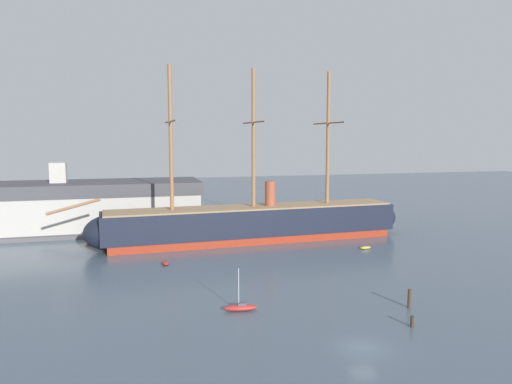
# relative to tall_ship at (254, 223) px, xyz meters

# --- Properties ---
(ground_plane) EXTENTS (400.00, 400.00, 0.00)m
(ground_plane) POSITION_rel_tall_ship_xyz_m (-2.37, -49.03, -3.57)
(ground_plane) COLOR #4C5B6B
(tall_ship) EXTENTS (68.21, 14.88, 32.79)m
(tall_ship) POSITION_rel_tall_ship_xyz_m (0.00, 0.00, 0.00)
(tall_ship) COLOR maroon
(tall_ship) RESTS_ON ground
(sailboat_foreground_left) EXTENTS (4.01, 1.70, 5.06)m
(sailboat_foreground_left) POSITION_rel_tall_ship_xyz_m (-11.33, -36.32, -3.15)
(sailboat_foreground_left) COLOR #B22D28
(sailboat_foreground_left) RESTS_ON ground
(dinghy_alongside_bow) EXTENTS (1.07, 2.42, 0.57)m
(dinghy_alongside_bow) POSITION_rel_tall_ship_xyz_m (-17.98, -13.26, -3.29)
(dinghy_alongside_bow) COLOR #B22D28
(dinghy_alongside_bow) RESTS_ON ground
(dinghy_alongside_stern) EXTENTS (2.21, 1.16, 0.50)m
(dinghy_alongside_stern) POSITION_rel_tall_ship_xyz_m (17.63, -12.03, -3.32)
(dinghy_alongside_stern) COLOR gold
(dinghy_alongside_stern) RESTS_ON ground
(dinghy_far_left) EXTENTS (2.78, 2.02, 0.60)m
(dinghy_far_left) POSITION_rel_tall_ship_xyz_m (-30.04, 4.20, -3.27)
(dinghy_far_left) COLOR orange
(dinghy_far_left) RESTS_ON ground
(dinghy_far_right) EXTENTS (1.59, 2.83, 0.63)m
(dinghy_far_right) POSITION_rel_tall_ship_xyz_m (28.25, 3.52, -3.25)
(dinghy_far_right) COLOR #236670
(dinghy_far_right) RESTS_ON ground
(dinghy_distant_centre) EXTENTS (2.02, 1.97, 0.46)m
(dinghy_distant_centre) POSITION_rel_tall_ship_xyz_m (0.23, 13.30, -3.34)
(dinghy_distant_centre) COLOR orange
(dinghy_distant_centre) RESTS_ON ground
(mooring_piling_nearest) EXTENTS (0.36, 0.36, 1.21)m
(mooring_piling_nearest) POSITION_rel_tall_ship_xyz_m (5.04, -45.77, -2.97)
(mooring_piling_nearest) COLOR #382B1E
(mooring_piling_nearest) RESTS_ON ground
(mooring_piling_left_pair) EXTENTS (0.43, 0.43, 2.25)m
(mooring_piling_left_pair) POSITION_rel_tall_ship_xyz_m (8.06, -40.60, -2.45)
(mooring_piling_left_pair) COLOR #423323
(mooring_piling_left_pair) RESTS_ON ground
(dockside_warehouse_left) EXTENTS (59.80, 18.56, 14.72)m
(dockside_warehouse_left) POSITION_rel_tall_ship_xyz_m (-35.53, 19.44, 1.65)
(dockside_warehouse_left) COLOR #565659
(dockside_warehouse_left) RESTS_ON ground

